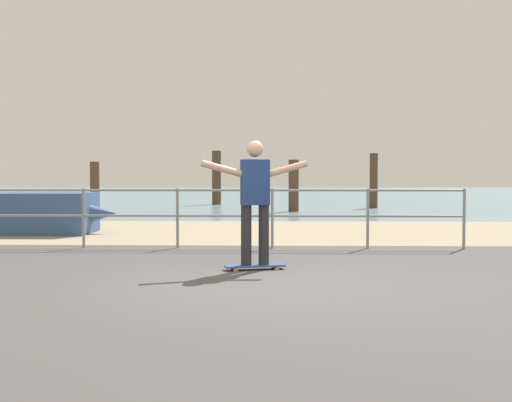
# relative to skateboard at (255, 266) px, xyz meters

# --- Properties ---
(ground_plane) EXTENTS (24.00, 10.00, 0.04)m
(ground_plane) POSITION_rel_skateboard_xyz_m (-0.02, -2.14, -0.07)
(ground_plane) COLOR #474444
(ground_plane) RESTS_ON ground
(beach_strip) EXTENTS (24.00, 6.00, 0.04)m
(beach_strip) POSITION_rel_skateboard_xyz_m (-0.02, 5.86, -0.07)
(beach_strip) COLOR tan
(beach_strip) RESTS_ON ground
(sea_surface) EXTENTS (72.00, 50.00, 0.04)m
(sea_surface) POSITION_rel_skateboard_xyz_m (-0.02, 33.86, -0.07)
(sea_surface) COLOR slate
(sea_surface) RESTS_ON ground
(railing_fence) EXTENTS (9.87, 0.05, 1.05)m
(railing_fence) POSITION_rel_skateboard_xyz_m (-1.41, 2.46, 0.63)
(railing_fence) COLOR gray
(railing_fence) RESTS_ON ground
(skateboard) EXTENTS (0.82, 0.40, 0.08)m
(skateboard) POSITION_rel_skateboard_xyz_m (0.00, 0.00, 0.00)
(skateboard) COLOR #334C8C
(skateboard) RESTS_ON ground
(skateboarder) EXTENTS (1.42, 0.46, 1.65)m
(skateboarder) POSITION_rel_skateboard_xyz_m (-0.00, -0.00, 0.95)
(skateboarder) COLOR #26262B
(skateboarder) RESTS_ON skateboard
(groyne_post_0) EXTENTS (0.30, 0.30, 1.71)m
(groyne_post_0) POSITION_rel_skateboard_xyz_m (-5.40, 11.33, 0.79)
(groyne_post_0) COLOR #513826
(groyne_post_0) RESTS_ON ground
(groyne_post_1) EXTENTS (0.40, 0.40, 2.35)m
(groyne_post_1) POSITION_rel_skateboard_xyz_m (-2.22, 18.84, 1.11)
(groyne_post_1) COLOR #513826
(groyne_post_1) RESTS_ON ground
(groyne_post_2) EXTENTS (0.36, 0.36, 1.83)m
(groyne_post_2) POSITION_rel_skateboard_xyz_m (0.96, 13.58, 0.85)
(groyne_post_2) COLOR #513826
(groyne_post_2) RESTS_ON ground
(groyne_post_3) EXTENTS (0.31, 0.31, 2.14)m
(groyne_post_3) POSITION_rel_skateboard_xyz_m (4.13, 16.05, 1.00)
(groyne_post_3) COLOR #513826
(groyne_post_3) RESTS_ON ground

